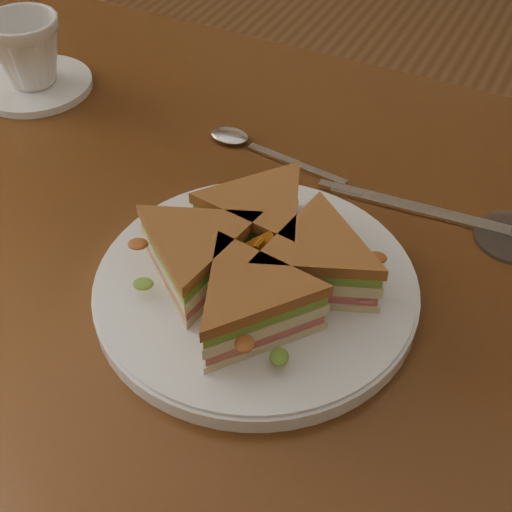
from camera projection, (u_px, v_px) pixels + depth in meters
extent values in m
cube|color=#3B1F0D|center=(245.00, 253.00, 0.75)|extent=(1.20, 0.80, 0.04)
cylinder|color=#351E10|center=(83.00, 200.00, 1.40)|extent=(0.06, 0.06, 0.71)
cylinder|color=white|center=(256.00, 288.00, 0.67)|extent=(0.30, 0.30, 0.02)
cube|color=silver|center=(297.00, 165.00, 0.82)|extent=(0.13, 0.03, 0.00)
ellipsoid|color=silver|center=(230.00, 136.00, 0.86)|extent=(0.05, 0.03, 0.01)
cube|color=silver|center=(421.00, 210.00, 0.76)|extent=(0.20, 0.03, 0.00)
cube|color=silver|center=(341.00, 190.00, 0.79)|extent=(0.05, 0.01, 0.00)
cylinder|color=white|center=(35.00, 85.00, 0.94)|extent=(0.15, 0.15, 0.01)
imported|color=white|center=(27.00, 51.00, 0.91)|extent=(0.12, 0.12, 0.09)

